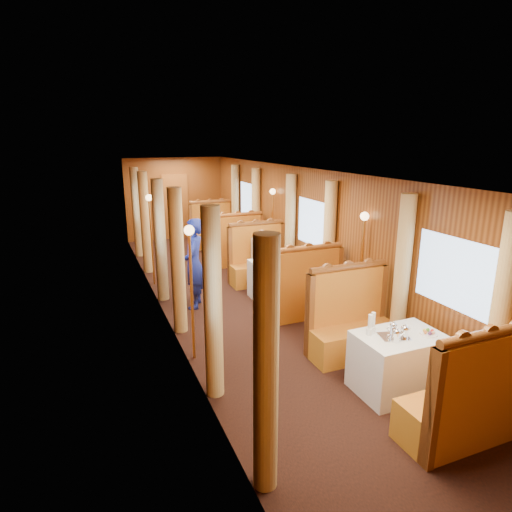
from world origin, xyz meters
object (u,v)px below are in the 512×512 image
banquette_mid_fwd (303,294)px  passenger (262,252)px  teapot_right (404,333)px  rose_vase_far (222,221)px  banquette_near_aft (351,327)px  steward (194,264)px  table_near (398,363)px  banquette_far_fwd (236,248)px  tea_tray (394,337)px  table_far (224,241)px  rose_vase_mid (278,253)px  banquette_near_fwd (465,405)px  banquette_mid_aft (259,264)px  teapot_back (393,329)px  fruit_plate (429,333)px  table_mid (278,279)px  banquette_far_aft (213,232)px  teapot_left (396,337)px

banquette_mid_fwd → passenger: (-0.00, 1.83, 0.32)m
teapot_right → rose_vase_far: rose_vase_far is taller
banquette_near_aft → steward: bearing=121.8°
table_near → banquette_far_fwd: banquette_far_fwd is taller
table_near → banquette_far_fwd: 5.99m
teapot_right → passenger: passenger is taller
tea_tray → passenger: passenger is taller
rose_vase_far → tea_tray: bearing=-90.7°
table_far → rose_vase_mid: bearing=-90.4°
table_near → table_far: bearing=90.0°
table_far → passenger: 2.71m
banquette_near_fwd → banquette_mid_fwd: size_ratio=1.00×
rose_vase_far → steward: steward is taller
table_far → steward: 3.75m
banquette_near_aft → rose_vase_mid: size_ratio=3.72×
banquette_mid_aft → teapot_right: (-0.02, -4.60, 0.39)m
passenger → teapot_right: bearing=-90.3°
banquette_mid_fwd → rose_vase_far: bearing=90.4°
teapot_back → rose_vase_mid: (0.04, 3.43, 0.12)m
table_near → banquette_near_aft: 1.02m
table_near → fruit_plate: fruit_plate is taller
rose_vase_far → banquette_mid_aft: bearing=-89.3°
table_mid → rose_vase_mid: 0.55m
banquette_mid_fwd → banquette_far_fwd: (0.00, 3.50, 0.00)m
teapot_right → teapot_back: bearing=95.9°
rose_vase_mid → rose_vase_far: (-0.01, 3.49, 0.00)m
banquette_far_aft → teapot_right: (-0.02, -8.10, 0.39)m
banquette_near_fwd → table_far: (0.00, 8.01, -0.05)m
banquette_near_aft → banquette_far_fwd: 4.97m
table_near → banquette_near_aft: (0.00, 1.01, 0.05)m
banquette_far_fwd → teapot_back: size_ratio=9.44×
banquette_near_aft → banquette_far_fwd: same height
teapot_back → rose_vase_far: rose_vase_far is taller
table_mid → banquette_far_aft: bearing=90.0°
banquette_far_aft → fruit_plate: 8.14m
banquette_far_fwd → rose_vase_far: bearing=91.7°
banquette_mid_fwd → banquette_far_fwd: size_ratio=1.00×
banquette_far_aft → table_far: bearing=-90.0°
table_near → table_far: (0.00, 7.00, 0.00)m
rose_vase_mid → rose_vase_far: size_ratio=1.00×
banquette_far_aft → steward: size_ratio=0.80×
fruit_plate → teapot_right: bearing=175.9°
rose_vase_far → table_far: bearing=25.6°
banquette_far_aft → rose_vase_mid: (-0.02, -4.51, 0.50)m
table_near → teapot_left: (-0.18, -0.12, 0.44)m
rose_vase_mid → banquette_far_aft: bearing=89.7°
rose_vase_mid → fruit_plate: bearing=-84.4°
teapot_right → rose_vase_far: (-0.01, 7.07, 0.11)m
table_far → rose_vase_far: 0.55m
table_mid → teapot_left: bearing=-92.9°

